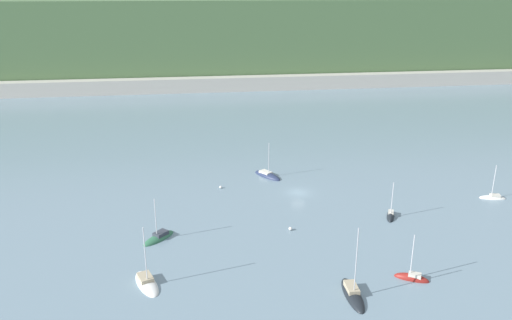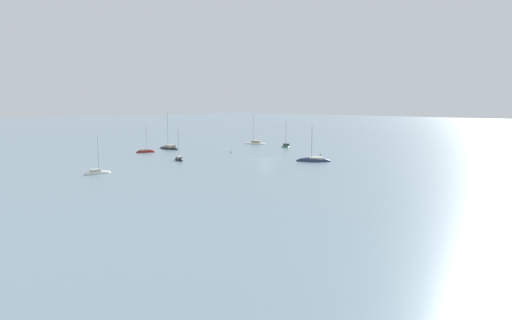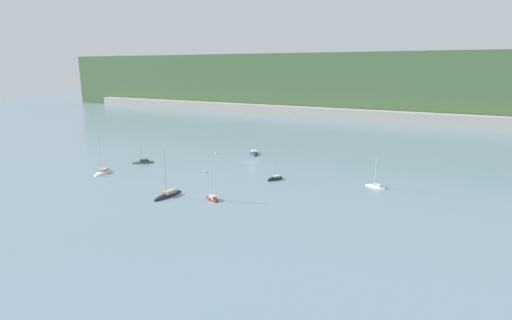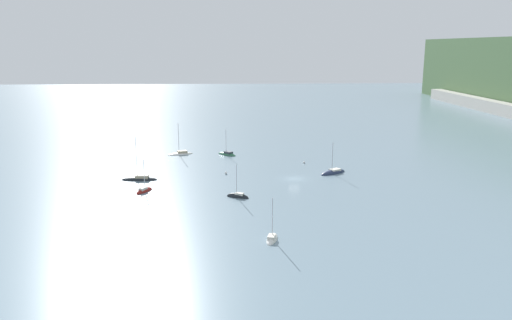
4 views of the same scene
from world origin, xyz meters
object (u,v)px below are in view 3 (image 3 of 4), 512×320
(sailboat_2, at_px, (103,173))
(mooring_buoy_0, at_px, (216,153))
(sailboat_1, at_px, (275,179))
(sailboat_3, at_px, (376,187))
(sailboat_4, at_px, (212,199))
(sailboat_6, at_px, (254,154))
(sailboat_0, at_px, (143,163))
(sailboat_5, at_px, (168,196))
(mooring_buoy_1, at_px, (205,171))

(sailboat_2, distance_m, mooring_buoy_0, 35.52)
(sailboat_1, relative_size, sailboat_3, 1.02)
(sailboat_4, bearing_deg, sailboat_1, -74.81)
(sailboat_2, xyz_separation_m, sailboat_6, (23.28, 38.67, -0.06))
(sailboat_2, bearing_deg, sailboat_3, 87.27)
(sailboat_0, xyz_separation_m, sailboat_6, (22.17, 25.57, -0.04))
(sailboat_3, relative_size, sailboat_5, 0.67)
(sailboat_1, height_order, sailboat_3, sailboat_3)
(sailboat_3, distance_m, sailboat_6, 45.14)
(sailboat_3, distance_m, mooring_buoy_0, 53.43)
(sailboat_4, distance_m, mooring_buoy_0, 44.31)
(sailboat_1, distance_m, mooring_buoy_0, 33.97)
(sailboat_1, bearing_deg, sailboat_4, 10.29)
(sailboat_2, xyz_separation_m, sailboat_5, (27.30, -6.64, 0.00))
(sailboat_1, relative_size, sailboat_2, 0.80)
(sailboat_1, bearing_deg, mooring_buoy_0, -96.79)
(sailboat_3, height_order, sailboat_5, sailboat_5)
(sailboat_1, relative_size, sailboat_6, 0.89)
(sailboat_0, xyz_separation_m, sailboat_3, (63.52, 7.46, -0.00))
(sailboat_5, height_order, sailboat_6, sailboat_5)
(sailboat_2, relative_size, sailboat_3, 1.28)
(sailboat_2, height_order, sailboat_3, sailboat_2)
(sailboat_3, xyz_separation_m, sailboat_4, (-27.84, -24.60, -0.01))
(sailboat_3, distance_m, sailboat_5, 46.20)
(sailboat_0, bearing_deg, sailboat_1, 137.14)
(sailboat_6, distance_m, mooring_buoy_0, 11.91)
(sailboat_1, bearing_deg, sailboat_5, -8.60)
(sailboat_2, bearing_deg, sailboat_1, 90.02)
(sailboat_6, height_order, mooring_buoy_0, sailboat_6)
(sailboat_0, xyz_separation_m, sailboat_4, (35.68, -17.13, -0.01))
(sailboat_2, bearing_deg, sailboat_6, 128.57)
(sailboat_0, distance_m, sailboat_5, 32.79)
(sailboat_0, bearing_deg, mooring_buoy_1, 133.35)
(sailboat_2, xyz_separation_m, sailboat_4, (36.80, -4.03, -0.02))
(sailboat_3, relative_size, sailboat_4, 0.97)
(mooring_buoy_0, bearing_deg, sailboat_4, -57.08)
(sailboat_4, height_order, sailboat_6, sailboat_6)
(sailboat_2, relative_size, sailboat_6, 1.12)
(sailboat_3, bearing_deg, sailboat_6, -9.36)
(mooring_buoy_1, bearing_deg, sailboat_2, -150.56)
(sailboat_0, distance_m, mooring_buoy_0, 23.18)
(sailboat_0, height_order, sailboat_3, sailboat_0)
(sailboat_0, xyz_separation_m, sailboat_2, (-1.12, -13.10, 0.02))
(mooring_buoy_1, bearing_deg, sailboat_5, -77.52)
(sailboat_0, bearing_deg, sailboat_6, -177.20)
(sailboat_4, height_order, sailboat_5, sailboat_5)
(sailboat_1, height_order, sailboat_4, sailboat_4)
(sailboat_5, xyz_separation_m, mooring_buoy_0, (-14.59, 39.80, 0.15))
(sailboat_5, height_order, mooring_buoy_0, sailboat_5)
(sailboat_6, relative_size, mooring_buoy_1, 14.41)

